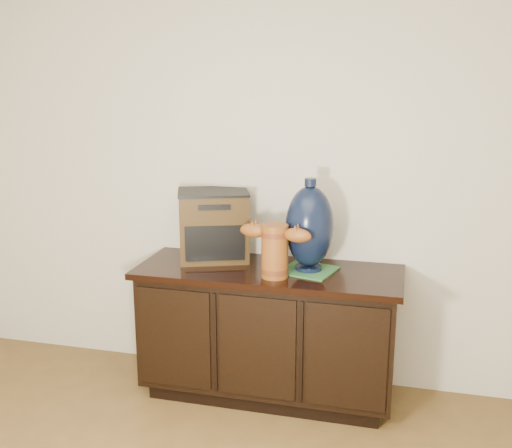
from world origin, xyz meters
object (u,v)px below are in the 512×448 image
(terracotta_vessel, at_px, (275,248))
(lamp_base, at_px, (309,227))
(spray_can, at_px, (221,244))
(sideboard, at_px, (268,331))
(tv_radio, at_px, (214,225))

(terracotta_vessel, bearing_deg, lamp_base, 52.33)
(spray_can, bearing_deg, lamp_base, -10.56)
(lamp_base, xyz_separation_m, spray_can, (-0.53, 0.10, -0.16))
(lamp_base, bearing_deg, sideboard, -173.82)
(terracotta_vessel, xyz_separation_m, tv_radio, (-0.42, 0.24, 0.04))
(terracotta_vessel, xyz_separation_m, lamp_base, (0.16, 0.15, 0.09))
(sideboard, distance_m, terracotta_vessel, 0.55)
(tv_radio, bearing_deg, sideboard, -39.70)
(terracotta_vessel, xyz_separation_m, spray_can, (-0.37, 0.25, -0.07))
(lamp_base, bearing_deg, spray_can, 169.44)
(sideboard, distance_m, spray_can, 0.57)
(sideboard, bearing_deg, tv_radio, 161.06)
(tv_radio, bearing_deg, lamp_base, -30.46)
(terracotta_vessel, relative_size, tv_radio, 0.83)
(sideboard, height_order, lamp_base, lamp_base)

